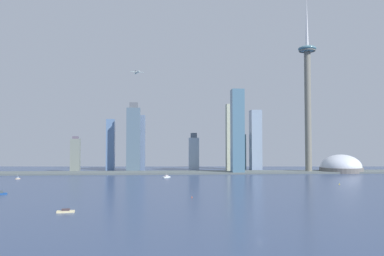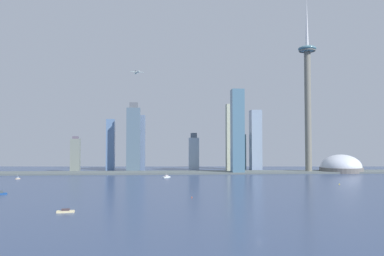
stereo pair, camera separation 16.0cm
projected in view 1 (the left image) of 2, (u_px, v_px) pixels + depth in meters
The scene contains 19 objects.
ground_plane at pixel (260, 239), 233.07m from camera, with size 6000.00×6000.00×0.00m, color navy.
waterfront_pier at pixel (194, 172), 765.78m from camera, with size 814.73×70.71×3.10m, color #576162.
observation_tower at pixel (308, 87), 787.51m from camera, with size 36.09×36.09×355.99m.
stadium_dome at pixel (341, 168), 788.15m from camera, with size 83.94×83.94×51.81m.
skyscraper_0 at pixel (240, 152), 876.44m from camera, with size 25.33×17.69×83.27m.
skyscraper_1 at pixel (139, 143), 848.59m from camera, with size 24.60×19.34×119.42m.
skyscraper_2 at pixel (233, 138), 806.38m from camera, with size 26.81×20.29×139.00m.
skyscraper_3 at pixel (133, 139), 805.82m from camera, with size 27.54×21.79×142.54m.
skyscraper_4 at pixel (237, 131), 755.60m from camera, with size 23.55×26.61×162.57m.
skyscraper_5 at pixel (111, 145), 844.14m from camera, with size 17.05×19.50×110.70m.
skyscraper_6 at pixel (256, 140), 846.34m from camera, with size 22.66×27.12×130.25m.
skyscraper_7 at pixel (194, 154), 823.73m from camera, with size 21.09×18.34×80.37m.
skyscraper_8 at pixel (75, 155), 792.58m from camera, with size 18.54×13.08×72.74m.
boat_2 at pixel (66, 211), 323.28m from camera, with size 14.84×7.35×3.08m.
boat_3 at pixel (18, 178), 634.35m from camera, with size 5.14×9.23×9.17m.
boat_4 at pixel (166, 177), 663.39m from camera, with size 14.59×15.40×7.73m.
channel_buoy_0 at pixel (192, 197), 410.53m from camera, with size 1.02×1.02×2.41m, color #E54C19.
channel_buoy_1 at pixel (339, 184), 545.57m from camera, with size 1.40×1.40×2.36m, color yellow.
airplane at pixel (137, 72), 766.31m from camera, with size 26.92×26.19×7.51m.
Camera 1 is at (-56.31, -232.34, 56.05)m, focal length 36.70 mm.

